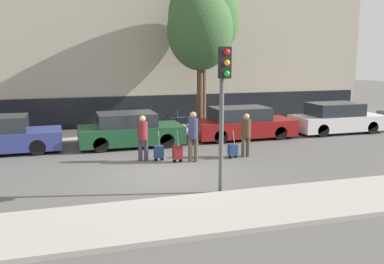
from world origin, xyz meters
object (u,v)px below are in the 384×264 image
Objects in this scene: trolley_right at (233,150)px; pedestrian_right at (246,133)px; bare_tree_down_street at (200,30)px; traffic_light at (223,91)px; parked_car_3 at (336,119)px; parked_car_2 at (242,124)px; trolley_center at (177,152)px; bare_tree_near_crossing at (204,18)px; pedestrian_center at (193,133)px; parked_bicycle at (181,121)px; parked_car_1 at (130,130)px; trolley_left at (159,152)px; pedestrian_left at (143,136)px.

pedestrian_right is at bearing 8.41° from trolley_right.
trolley_right is at bearing -93.82° from bare_tree_down_street.
parked_car_3 is at bearing 39.33° from traffic_light.
parked_car_2 is at bearing 60.18° from pedestrian_right.
trolley_center is 0.17× the size of bare_tree_down_street.
bare_tree_near_crossing is at bearing 81.77° from trolley_right.
pedestrian_center is 6.18m from parked_bicycle.
traffic_light reaches higher than parked_car_2.
trolley_left is (0.59, -2.77, -0.32)m from parked_car_1.
pedestrian_left is at bearing -129.09° from bare_tree_down_street.
pedestrian_left is 8.12m from bare_tree_near_crossing.
trolley_left is at bearing -78.09° from parked_car_1.
bare_tree_down_street reaches higher than pedestrian_center.
pedestrian_center is (1.71, -3.25, 0.36)m from parked_car_1.
pedestrian_left is at bearing -164.12° from parked_car_3.
parked_car_3 is 0.59× the size of bare_tree_near_crossing.
traffic_light reaches higher than parked_car_1.
parked_car_2 reaches higher than trolley_left.
parked_car_1 reaches higher than trolley_left.
parked_car_3 is 2.68× the size of pedestrian_left.
bare_tree_down_street reaches higher than pedestrian_right.
pedestrian_center is 0.85m from trolley_center.
parked_car_2 is 4.18× the size of trolley_left.
trolley_center is 4.39m from traffic_light.
bare_tree_down_street is at bearing -113.92° from pedestrian_left.
trolley_right is (3.24, -3.17, -0.34)m from parked_car_1.
traffic_light is (-8.56, -7.01, 2.11)m from parked_car_3.
trolley_center reaches higher than parked_bicycle.
pedestrian_left is (-9.92, -2.82, 0.25)m from parked_car_3.
pedestrian_center is at bearing -111.64° from bare_tree_near_crossing.
trolley_left is 0.15× the size of bare_tree_near_crossing.
parked_car_2 is 2.56× the size of parked_bicycle.
parked_car_1 is at bearing -145.90° from bare_tree_near_crossing.
pedestrian_right is (2.07, 0.16, -0.11)m from pedestrian_center.
bare_tree_down_street reaches higher than pedestrian_left.
bare_tree_down_street is at bearing 84.30° from pedestrian_right.
parked_car_3 is at bearing 0.27° from parked_car_2.
bare_tree_down_street reaches higher than parked_car_1.
traffic_light is at bearing -85.22° from pedestrian_center.
parked_car_2 is at bearing 40.51° from trolley_center.
trolley_right is 7.89m from bare_tree_near_crossing.
trolley_right is at bearing -98.23° from bare_tree_near_crossing.
parked_car_1 is 6.88m from bare_tree_near_crossing.
pedestrian_right is at bearing -5.65° from trolley_left.
pedestrian_left is 4.78m from traffic_light.
parked_bicycle is at bearing 128.88° from parked_car_2.
traffic_light is (0.83, -4.04, 2.45)m from trolley_left.
bare_tree_near_crossing is 1.14× the size of bare_tree_down_street.
parked_car_2 reaches higher than trolley_center.
parked_bicycle is at bearing 89.60° from pedestrian_right.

